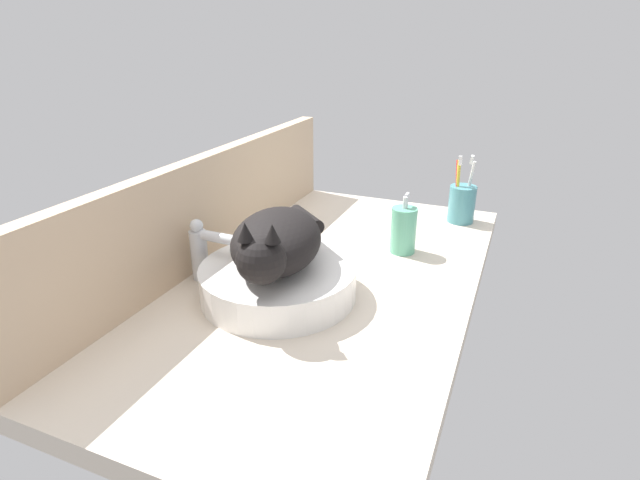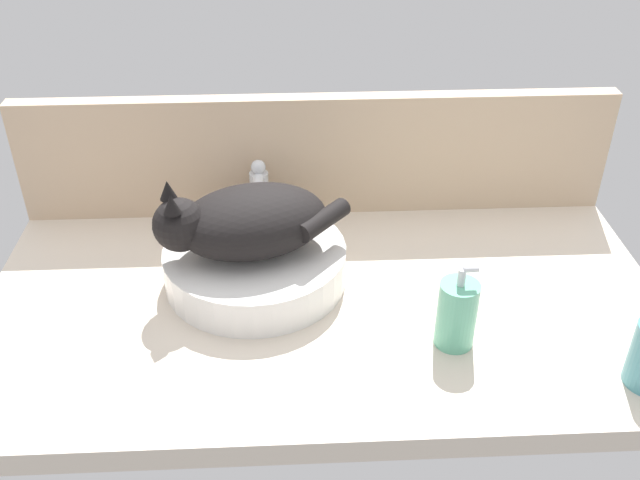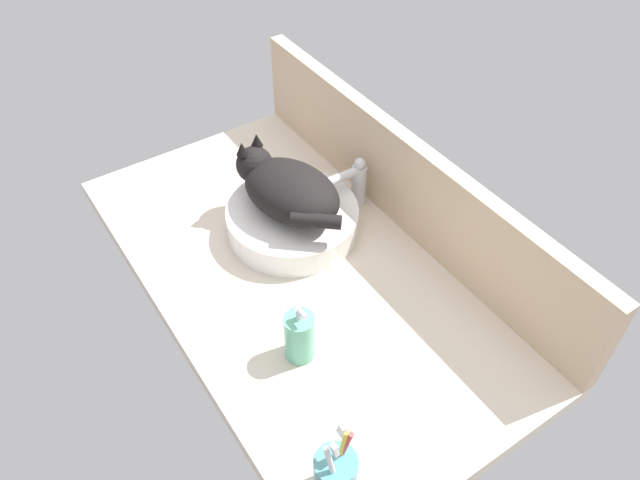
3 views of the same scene
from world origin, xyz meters
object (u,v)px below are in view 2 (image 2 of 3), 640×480
object	(u,v)px
cat	(245,221)
soap_dispenser	(457,314)
sink_basin	(256,264)
faucet	(259,193)

from	to	relation	value
cat	soap_dispenser	xyz separation A→B (cm)	(32.28, -17.27, -6.71)
sink_basin	soap_dispenser	bearing A→B (deg)	-29.74
faucet	soap_dispenser	bearing A→B (deg)	-49.27
sink_basin	cat	world-z (taller)	cat
faucet	soap_dispenser	world-z (taller)	soap_dispenser
faucet	sink_basin	bearing A→B (deg)	-91.39
sink_basin	cat	distance (cm)	9.17
cat	sink_basin	bearing A→B (deg)	17.91
cat	faucet	bearing A→B (deg)	84.56
sink_basin	faucet	bearing A→B (deg)	88.61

